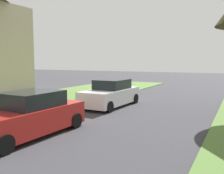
% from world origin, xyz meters
% --- Properties ---
extents(parked_sedan_red, '(2.06, 4.45, 1.57)m').
position_xyz_m(parked_sedan_red, '(-2.11, 6.95, 0.72)').
color(parked_sedan_red, red).
rests_on(parked_sedan_red, ground).
extents(parked_sedan_white, '(2.06, 4.45, 1.57)m').
position_xyz_m(parked_sedan_white, '(-2.23, 13.52, 0.72)').
color(parked_sedan_white, white).
rests_on(parked_sedan_white, ground).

